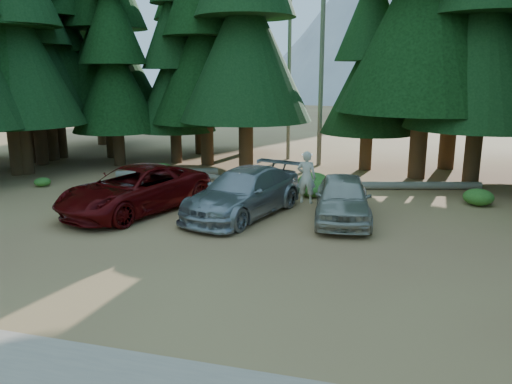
% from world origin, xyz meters
% --- Properties ---
extents(ground, '(160.00, 160.00, 0.00)m').
position_xyz_m(ground, '(0.00, 0.00, 0.00)').
color(ground, '#9A6241').
rests_on(ground, ground).
extents(forest_belt_north, '(36.00, 7.00, 22.00)m').
position_xyz_m(forest_belt_north, '(0.00, 15.00, 0.00)').
color(forest_belt_north, black).
rests_on(forest_belt_north, ground).
extents(snag_front, '(0.24, 0.24, 12.00)m').
position_xyz_m(snag_front, '(0.80, 14.50, 6.00)').
color(snag_front, slate).
rests_on(snag_front, ground).
extents(snag_back, '(0.20, 0.20, 10.00)m').
position_xyz_m(snag_back, '(-1.20, 16.00, 5.00)').
color(snag_back, slate).
rests_on(snag_back, ground).
extents(mountain_peak, '(48.00, 50.00, 28.00)m').
position_xyz_m(mountain_peak, '(-2.59, 88.23, 12.71)').
color(mountain_peak, '#93959B').
rests_on(mountain_peak, ground).
extents(red_pickup, '(4.39, 6.36, 1.61)m').
position_xyz_m(red_pickup, '(-4.14, 3.60, 0.81)').
color(red_pickup, '#590708').
rests_on(red_pickup, ground).
extents(silver_minivan_center, '(3.69, 5.91, 1.60)m').
position_xyz_m(silver_minivan_center, '(-0.30, 4.21, 0.80)').
color(silver_minivan_center, '#9A9DA2').
rests_on(silver_minivan_center, ground).
extents(silver_minivan_right, '(2.33, 4.65, 1.52)m').
position_xyz_m(silver_minivan_right, '(3.07, 4.50, 0.76)').
color(silver_minivan_right, '#AEAA9B').
rests_on(silver_minivan_right, ground).
extents(frisbee_player, '(0.65, 0.45, 1.74)m').
position_xyz_m(frisbee_player, '(1.90, 4.10, 1.49)').
color(frisbee_player, beige).
rests_on(frisbee_player, ground).
extents(log_left, '(4.47, 2.39, 0.34)m').
position_xyz_m(log_left, '(-5.72, 9.55, 0.17)').
color(log_left, slate).
rests_on(log_left, ground).
extents(log_mid, '(3.37, 0.57, 0.28)m').
position_xyz_m(log_mid, '(-2.04, 9.22, 0.14)').
color(log_mid, slate).
rests_on(log_mid, ground).
extents(log_right, '(5.25, 1.72, 0.34)m').
position_xyz_m(log_right, '(5.72, 9.86, 0.17)').
color(log_right, slate).
rests_on(log_right, ground).
extents(shrub_far_left, '(0.87, 0.87, 0.48)m').
position_xyz_m(shrub_far_left, '(-6.16, 6.01, 0.24)').
color(shrub_far_left, '#30671F').
rests_on(shrub_far_left, ground).
extents(shrub_left, '(0.97, 0.97, 0.53)m').
position_xyz_m(shrub_left, '(-6.22, 10.00, 0.27)').
color(shrub_left, '#30671F').
rests_on(shrub_left, ground).
extents(shrub_center_left, '(1.33, 1.33, 0.73)m').
position_xyz_m(shrub_center_left, '(1.44, 8.67, 0.37)').
color(shrub_center_left, '#30671F').
rests_on(shrub_center_left, ground).
extents(shrub_center_right, '(1.02, 1.02, 0.56)m').
position_xyz_m(shrub_center_right, '(1.77, 8.02, 0.28)').
color(shrub_center_right, '#30671F').
rests_on(shrub_center_right, ground).
extents(shrub_right, '(0.90, 0.90, 0.49)m').
position_xyz_m(shrub_right, '(1.59, 7.41, 0.25)').
color(shrub_right, '#30671F').
rests_on(shrub_right, ground).
extents(shrub_far_right, '(1.11, 1.11, 0.61)m').
position_xyz_m(shrub_far_right, '(7.80, 7.82, 0.31)').
color(shrub_far_right, '#30671F').
rests_on(shrub_far_right, ground).
extents(shrub_edge_west, '(0.70, 0.70, 0.39)m').
position_xyz_m(shrub_edge_west, '(-10.09, 6.17, 0.19)').
color(shrub_edge_west, '#30671F').
rests_on(shrub_edge_west, ground).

